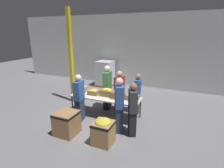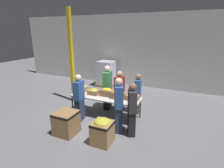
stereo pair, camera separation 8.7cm
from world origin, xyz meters
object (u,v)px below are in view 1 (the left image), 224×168
at_px(volunteer_3, 79,98).
at_px(volunteer_5, 133,110).
at_px(donation_bin_0, 67,122).
at_px(banana_box_2, 107,92).
at_px(volunteer_1, 119,106).
at_px(pallet_stack_0, 105,74).
at_px(volunteer_4, 107,88).
at_px(volunteer_2, 138,94).
at_px(donation_bin_1, 103,131).
at_px(banana_box_4, 133,97).
at_px(banana_box_1, 94,92).
at_px(support_pillar, 71,57).
at_px(volunteer_0, 119,92).
at_px(banana_box_3, 118,95).
at_px(banana_box_0, 82,88).
at_px(sorting_table, 106,98).

xyz_separation_m(volunteer_3, volunteer_5, (1.95, -0.14, -0.01)).
bearing_deg(donation_bin_0, banana_box_2, 69.61).
relative_size(volunteer_1, donation_bin_0, 2.42).
xyz_separation_m(volunteer_3, donation_bin_0, (0.11, -0.90, -0.44)).
bearing_deg(banana_box_2, volunteer_3, -134.27).
height_order(volunteer_3, pallet_stack_0, volunteer_3).
bearing_deg(donation_bin_0, volunteer_4, 80.79).
relative_size(volunteer_2, donation_bin_1, 2.04).
relative_size(volunteer_5, donation_bin_1, 2.16).
relative_size(banana_box_4, volunteer_5, 0.25).
xyz_separation_m(banana_box_2, banana_box_4, (0.97, 0.02, -0.04)).
bearing_deg(banana_box_2, banana_box_1, -174.57).
distance_m(volunteer_1, volunteer_2, 1.51).
bearing_deg(volunteer_5, support_pillar, 39.61).
bearing_deg(pallet_stack_0, banana_box_4, -51.68).
bearing_deg(volunteer_1, volunteer_0, -6.96).
xyz_separation_m(banana_box_4, volunteer_2, (0.00, 0.63, -0.11)).
xyz_separation_m(banana_box_3, volunteer_4, (-0.73, 0.67, -0.04)).
height_order(banana_box_4, pallet_stack_0, pallet_stack_0).
distance_m(volunteer_1, pallet_stack_0, 4.95).
bearing_deg(banana_box_1, volunteer_3, -105.49).
bearing_deg(banana_box_3, volunteer_5, -45.56).
height_order(banana_box_4, volunteer_5, volunteer_5).
distance_m(banana_box_0, banana_box_3, 1.58).
bearing_deg(volunteer_0, pallet_stack_0, -129.84).
distance_m(banana_box_4, support_pillar, 3.24).
bearing_deg(volunteer_4, volunteer_5, 40.52).
bearing_deg(volunteer_1, sorting_table, 19.09).
relative_size(banana_box_0, volunteer_4, 0.22).
bearing_deg(volunteer_2, sorting_table, -61.38).
relative_size(sorting_table, volunteer_5, 1.56).
xyz_separation_m(banana_box_0, support_pillar, (-0.90, 0.67, 1.08)).
bearing_deg(support_pillar, volunteer_5, -25.51).
height_order(banana_box_1, banana_box_2, banana_box_2).
relative_size(volunteer_3, volunteer_5, 1.02).
xyz_separation_m(volunteer_3, volunteer_4, (0.47, 1.30, 0.06)).
relative_size(volunteer_2, volunteer_5, 0.94).
bearing_deg(pallet_stack_0, banana_box_0, -79.81).
bearing_deg(volunteer_1, support_pillar, 33.75).
bearing_deg(banana_box_4, volunteer_1, -101.38).
distance_m(banana_box_0, volunteer_5, 2.49).
bearing_deg(support_pillar, banana_box_2, -18.43).
height_order(banana_box_1, donation_bin_1, banana_box_1).
distance_m(banana_box_2, volunteer_0, 0.61).
bearing_deg(sorting_table, donation_bin_0, -110.21).
xyz_separation_m(banana_box_2, volunteer_4, (-0.25, 0.56, -0.03)).
bearing_deg(volunteer_4, banana_box_3, 42.14).
bearing_deg(pallet_stack_0, banana_box_2, -63.38).
distance_m(banana_box_2, donation_bin_1, 1.83).
bearing_deg(volunteer_4, banana_box_0, -61.76).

